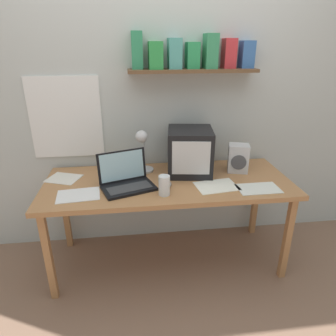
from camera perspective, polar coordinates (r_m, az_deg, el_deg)
The scene contains 13 objects.
ground_plane at distance 2.58m, azimuth 0.00°, elevation -16.95°, with size 12.00×12.00×0.00m, color #8B6853.
back_wall at distance 2.42m, azimuth -1.18°, elevation 14.58°, with size 5.60×0.24×2.60m.
corner_desk at distance 2.22m, azimuth 0.00°, elevation -3.74°, with size 1.79×0.71×0.71m.
crt_monitor at distance 2.29m, azimuth 4.18°, elevation 3.19°, with size 0.37×0.39×0.34m.
laptop at distance 2.11m, azimuth -8.04°, elevation -1.92°, with size 0.41×0.35×0.24m.
desk_lamp at distance 2.27m, azimuth -4.86°, elevation 4.02°, with size 0.14×0.17×0.34m.
juice_glass at distance 1.97m, azimuth -0.72°, elevation -3.52°, with size 0.08×0.08×0.13m.
space_heater at distance 2.38m, azimuth 13.22°, elevation 1.83°, with size 0.18×0.16×0.22m.
computer_mouse at distance 2.10m, azimuth -0.15°, elevation -3.08°, with size 0.07×0.11×0.03m.
printed_handout at distance 2.17m, azimuth 16.83°, elevation -3.75°, with size 0.29×0.18×0.00m.
loose_paper_near_monitor at distance 2.36m, azimuth -19.24°, elevation -1.89°, with size 0.28×0.26×0.00m.
open_notebook at distance 2.07m, azimuth -16.71°, elevation -4.95°, with size 0.29×0.22×0.00m.
loose_paper_near_laptop at distance 2.13m, azimuth 9.24°, elevation -3.42°, with size 0.31×0.24×0.00m.
Camera 1 is at (-0.24, -1.97, 1.64)m, focal length 32.00 mm.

